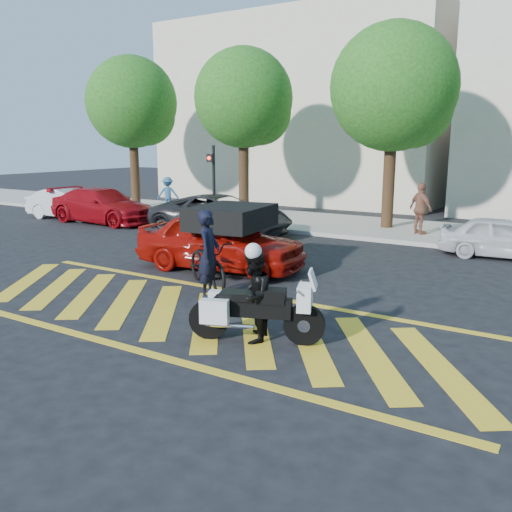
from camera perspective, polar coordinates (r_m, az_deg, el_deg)
The scene contains 19 objects.
ground at distance 10.86m, azimuth -7.30°, elevation -6.14°, with size 90.00×90.00×0.00m, color black.
sidewalk at distance 21.27m, azimuth 13.55°, elevation 2.78°, with size 60.00×5.00×0.15m, color #9E998E.
crosswalk at distance 10.88m, azimuth -7.46°, elevation -6.08°, with size 12.33×4.00×0.01m.
building_left at distance 32.46m, azimuth 5.40°, elevation 14.86°, with size 16.00×8.00×10.00m, color beige.
tree_far_left at distance 27.96m, azimuth -12.65°, elevation 15.19°, with size 4.40×4.40×7.41m.
tree_left at distance 23.90m, azimuth -0.98°, elevation 15.93°, with size 4.20×4.20×7.26m.
tree_center at distance 21.10m, azimuth 14.65°, elevation 16.35°, with size 4.60×4.60×7.56m.
signal_pole at distance 22.05m, azimuth -4.56°, elevation 8.22°, with size 0.28×0.43×3.20m.
officer_bike at distance 11.77m, azimuth -4.98°, elevation 0.19°, with size 0.70×0.46×1.92m, color black.
bicycle at distance 12.68m, azimuth -5.12°, elevation -0.78°, with size 0.75×2.16×1.13m, color black.
police_motorcycle at distance 9.22m, azimuth -0.23°, elevation -5.68°, with size 2.24×1.21×1.04m.
officer_moto at distance 9.17m, azimuth -0.28°, elevation -4.29°, with size 0.77×0.60×1.58m, color black.
red_convertible at distance 14.35m, azimuth -3.73°, elevation 1.59°, with size 1.83×4.55×1.55m, color #910C06.
parked_far_left at distance 25.16m, azimuth -18.98°, elevation 5.21°, with size 1.41×4.04×1.33m, color silver.
parked_left at distance 23.61m, azimuth -15.82°, elevation 5.14°, with size 2.02×4.97×1.44m, color maroon.
parked_mid_left at distance 19.71m, azimuth -3.69°, elevation 4.31°, with size 2.43×5.26×1.46m, color black.
parked_mid_right at distance 17.34m, azimuth 24.65°, elevation 1.77°, with size 1.43×3.56×1.21m, color silver.
pedestrian_left at distance 26.01m, azimuth -9.26°, elevation 6.49°, with size 1.01×0.58×1.56m, color #325E8B.
pedestrian_right at distance 19.84m, azimuth 16.95°, elevation 4.79°, with size 1.05×0.44×1.80m, color #8F5741.
Camera 1 is at (6.58, -7.96, 3.37)m, focal length 38.00 mm.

